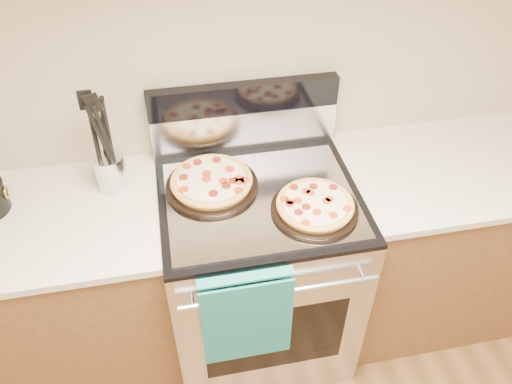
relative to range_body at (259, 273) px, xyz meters
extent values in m
plane|color=tan|center=(0.00, 0.35, 0.90)|extent=(4.00, 0.00, 4.00)
cube|color=#B7B7BC|center=(0.00, 0.00, 0.00)|extent=(0.76, 0.68, 0.90)
cube|color=black|center=(0.00, -0.34, 0.00)|extent=(0.56, 0.01, 0.40)
cube|color=black|center=(0.00, 0.00, 0.46)|extent=(0.76, 0.68, 0.02)
cube|color=silver|center=(0.00, 0.31, 0.56)|extent=(0.76, 0.06, 0.18)
cube|color=black|center=(0.00, 0.31, 0.71)|extent=(0.76, 0.06, 0.12)
cylinder|color=silver|center=(0.00, -0.38, 0.35)|extent=(0.70, 0.03, 0.03)
cube|color=gray|center=(0.00, -0.03, 0.47)|extent=(0.70, 0.55, 0.01)
cube|color=brown|center=(-0.88, 0.03, -0.01)|extent=(1.00, 0.62, 0.88)
cube|color=beige|center=(-0.88, 0.03, 0.45)|extent=(1.02, 0.64, 0.03)
cube|color=brown|center=(0.88, 0.03, -0.01)|extent=(1.00, 0.62, 0.88)
cube|color=beige|center=(0.88, 0.03, 0.45)|extent=(1.02, 0.64, 0.03)
cylinder|color=silver|center=(-0.54, 0.17, 0.53)|extent=(0.15, 0.15, 0.15)
camera|label=1|loc=(-0.28, -1.38, 1.74)|focal=35.00mm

